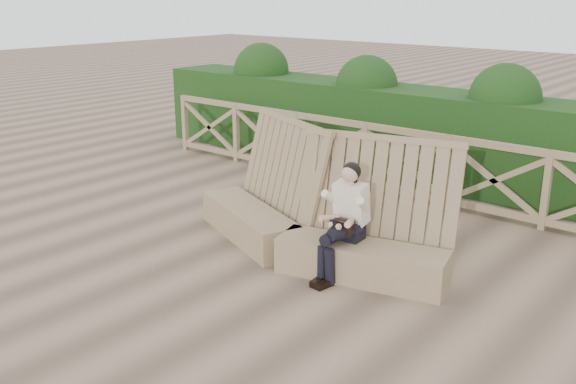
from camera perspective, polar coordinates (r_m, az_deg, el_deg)
The scene contains 5 objects.
ground at distance 7.47m, azimuth -3.57°, elevation -6.91°, with size 60.00×60.00×0.00m, color brown.
bench at distance 7.73m, azimuth 1.63°, elevation -2.94°, with size 3.76×1.40×1.55m.
woman at distance 7.12m, azimuth 5.09°, elevation -2.21°, with size 0.38×0.80×1.30m.
guardrail at distance 9.97m, azimuth 10.26°, elevation 2.51°, with size 10.10×0.09×1.10m.
hedge at distance 10.96m, azimuth 13.46°, elevation 4.72°, with size 12.00×1.20×1.50m, color black.
Camera 1 is at (4.70, -4.93, 3.08)m, focal length 40.00 mm.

